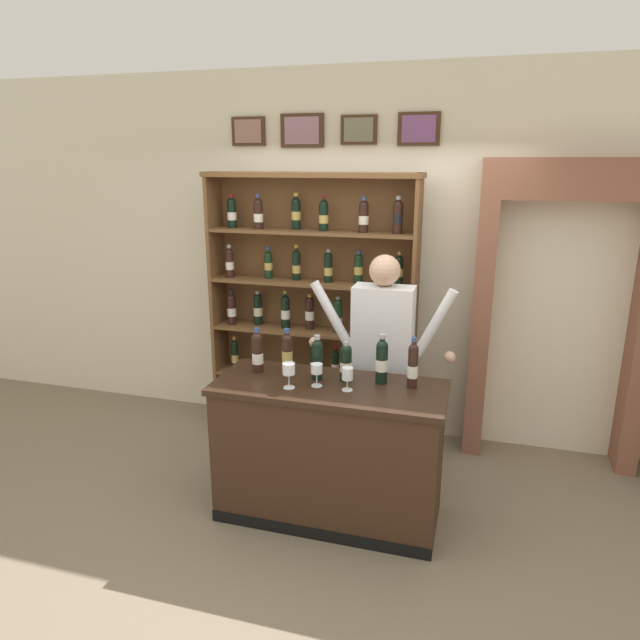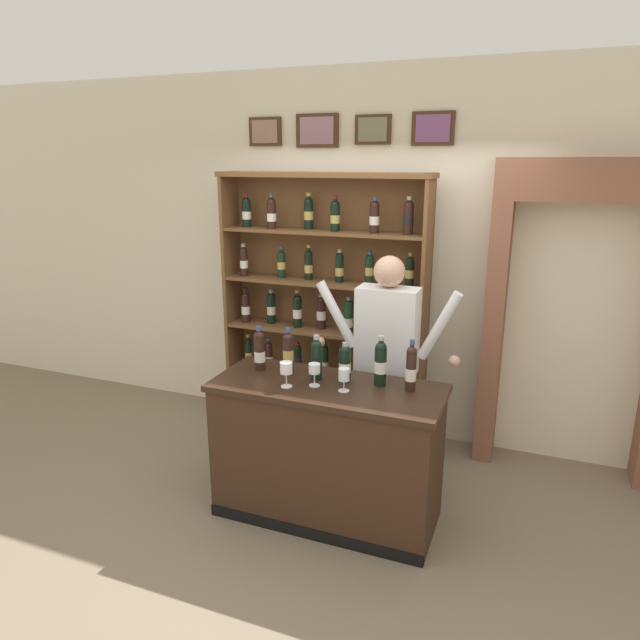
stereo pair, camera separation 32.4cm
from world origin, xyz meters
name	(u,v)px [view 1 (the left image)]	position (x,y,z in m)	size (l,w,h in m)	color
ground_plane	(325,513)	(0.00, 0.00, -0.01)	(14.00, 14.00, 0.02)	#7A6B56
back_wall	(372,257)	(0.00, 1.49, 1.55)	(12.00, 0.19, 3.09)	beige
wine_shelf	(313,303)	(-0.43, 1.14, 1.19)	(1.78, 0.32, 2.27)	brown
archway_doorway	(561,293)	(1.52, 1.36, 1.36)	(1.31, 0.45, 2.38)	brown
tasting_counter	(329,451)	(0.02, 0.00, 0.48)	(1.51, 0.63, 0.95)	#382316
shopkeeper	(382,345)	(0.27, 0.55, 1.08)	(1.07, 0.22, 1.73)	#2D3347
tasting_bottle_bianco	(258,352)	(-0.51, 0.09, 1.10)	(0.08, 0.08, 0.31)	black
tasting_bottle_chianti	(287,353)	(-0.30, 0.11, 1.11)	(0.07, 0.07, 0.32)	black
tasting_bottle_riserva	(317,359)	(-0.08, 0.07, 1.10)	(0.07, 0.07, 0.31)	black
tasting_bottle_grappa	(346,362)	(0.11, 0.10, 1.08)	(0.08, 0.08, 0.27)	black
tasting_bottle_vin_santo	(382,360)	(0.34, 0.13, 1.11)	(0.08, 0.08, 0.33)	black
tasting_bottle_prosecco	(413,365)	(0.54, 0.11, 1.11)	(0.07, 0.07, 0.34)	black
wine_glass_spare	(289,370)	(-0.21, -0.12, 1.07)	(0.08, 0.08, 0.17)	silver
wine_glass_left	(347,375)	(0.16, -0.06, 1.06)	(0.07, 0.07, 0.15)	silver
wine_glass_right	(317,370)	(-0.05, -0.04, 1.06)	(0.08, 0.08, 0.15)	silver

